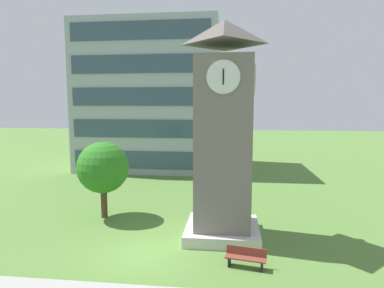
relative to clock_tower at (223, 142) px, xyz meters
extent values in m
plane|color=#567F38|center=(-3.62, -2.74, -5.20)|extent=(160.00, 160.00, 0.00)
cube|color=#9EA8B2|center=(-8.65, 20.21, 2.80)|extent=(15.29, 10.84, 16.00)
cube|color=#384C60|center=(-8.65, 14.74, -3.60)|extent=(14.07, 0.10, 1.80)
cube|color=#384C60|center=(-8.65, 14.74, -0.40)|extent=(14.07, 0.10, 1.80)
cube|color=#384C60|center=(-8.65, 14.74, 2.80)|extent=(14.07, 0.10, 1.80)
cube|color=#384C60|center=(-8.65, 14.74, 6.00)|extent=(14.07, 0.10, 1.80)
cube|color=#384C60|center=(-8.65, 14.74, 9.20)|extent=(14.07, 0.10, 1.80)
cube|color=slate|center=(0.00, 0.00, -0.36)|extent=(2.94, 2.94, 9.69)
cube|color=beige|center=(0.00, 0.00, -4.90)|extent=(3.96, 3.96, 0.60)
pyramid|color=#5D5751|center=(0.00, 0.00, 5.73)|extent=(3.23, 3.23, 1.24)
cylinder|color=white|center=(0.00, -1.52, 3.32)|extent=(1.61, 0.12, 1.61)
cylinder|color=white|center=(1.52, 0.00, 3.32)|extent=(0.12, 1.61, 1.61)
cube|color=black|center=(0.00, -1.59, 3.47)|extent=(0.05, 0.09, 0.48)
cube|color=black|center=(0.00, -1.60, 3.32)|extent=(0.06, 0.03, 0.73)
cube|color=brown|center=(1.11, -3.54, -4.75)|extent=(1.86, 0.81, 0.06)
cube|color=brown|center=(1.16, -3.33, -4.52)|extent=(1.78, 0.38, 0.40)
cube|color=black|center=(0.41, -3.41, -4.98)|extent=(0.16, 0.44, 0.45)
cube|color=black|center=(1.82, -3.68, -4.98)|extent=(0.16, 0.44, 0.45)
cylinder|color=#513823|center=(-7.61, 2.11, -4.14)|extent=(0.40, 0.40, 2.13)
sphere|color=#2D7C20|center=(-7.61, 2.11, -1.94)|extent=(3.25, 3.25, 3.25)
camera|label=1|loc=(0.38, -17.65, 2.01)|focal=30.94mm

